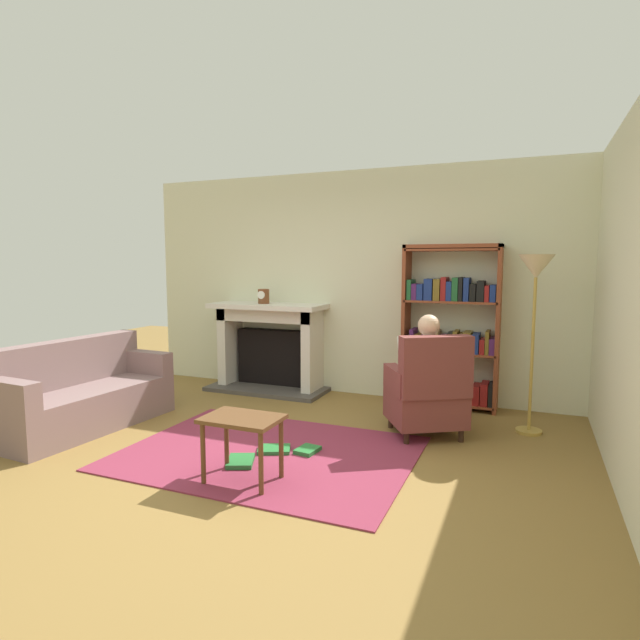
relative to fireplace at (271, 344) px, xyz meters
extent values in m
plane|color=olive|center=(1.03, -2.30, -0.58)|extent=(14.00, 14.00, 0.00)
cube|color=beige|center=(1.03, 0.25, 0.77)|extent=(5.60, 0.10, 2.70)
cube|color=beige|center=(3.68, -1.05, 0.77)|extent=(0.10, 5.20, 2.70)
cube|color=maroon|center=(1.03, -2.00, -0.58)|extent=(2.40, 1.80, 0.01)
cube|color=#4C4742|center=(0.00, -0.12, -0.56)|extent=(1.49, 0.64, 0.05)
cube|color=black|center=(0.00, 0.10, -0.18)|extent=(0.97, 0.20, 0.70)
cube|color=silver|center=(-0.59, -0.02, -0.06)|extent=(0.12, 0.44, 1.04)
cube|color=silver|center=(0.59, -0.02, -0.06)|extent=(0.12, 0.44, 1.04)
cube|color=silver|center=(0.00, -0.02, 0.38)|extent=(1.29, 0.44, 0.16)
cube|color=silver|center=(0.00, -0.08, 0.49)|extent=(1.45, 0.56, 0.06)
cylinder|color=brown|center=(-0.04, -0.10, 0.61)|extent=(0.14, 0.14, 0.18)
cylinder|color=white|center=(-0.04, -0.16, 0.63)|extent=(0.10, 0.01, 0.10)
cube|color=brown|center=(1.72, 0.04, 0.32)|extent=(0.04, 0.32, 1.80)
cube|color=brown|center=(2.72, 0.04, 0.32)|extent=(0.04, 0.32, 1.80)
cube|color=brown|center=(2.22, 0.04, 1.20)|extent=(1.04, 0.32, 0.04)
cube|color=brown|center=(2.22, 0.04, -0.52)|extent=(1.00, 0.32, 0.02)
cube|color=black|center=(1.78, 0.03, -0.41)|extent=(0.05, 0.26, 0.21)
cube|color=maroon|center=(1.84, 0.03, -0.41)|extent=(0.05, 0.26, 0.21)
cube|color=navy|center=(1.91, 0.03, -0.39)|extent=(0.09, 0.26, 0.24)
cube|color=maroon|center=(1.98, 0.03, -0.42)|extent=(0.04, 0.26, 0.19)
cube|color=#4C1E59|center=(2.04, 0.03, -0.43)|extent=(0.06, 0.26, 0.16)
cube|color=maroon|center=(2.12, 0.03, -0.42)|extent=(0.08, 0.26, 0.18)
cube|color=#997F4C|center=(2.19, 0.03, -0.39)|extent=(0.06, 0.26, 0.25)
cube|color=#1E592D|center=(2.26, 0.03, -0.40)|extent=(0.05, 0.26, 0.21)
cube|color=black|center=(2.32, 0.03, -0.40)|extent=(0.05, 0.26, 0.22)
cube|color=#1E592D|center=(2.38, 0.03, -0.39)|extent=(0.04, 0.26, 0.23)
cube|color=maroon|center=(2.44, 0.03, -0.42)|extent=(0.07, 0.26, 0.17)
cube|color=maroon|center=(2.52, 0.03, -0.41)|extent=(0.08, 0.26, 0.21)
cube|color=maroon|center=(2.61, 0.03, -0.39)|extent=(0.08, 0.26, 0.24)
cube|color=black|center=(2.68, 0.03, -0.39)|extent=(0.07, 0.26, 0.23)
cube|color=brown|center=(2.22, 0.04, 0.04)|extent=(1.00, 0.32, 0.02)
cube|color=brown|center=(1.77, 0.03, 0.13)|extent=(0.04, 0.26, 0.16)
cube|color=#4C1E59|center=(1.81, 0.03, 0.17)|extent=(0.05, 0.26, 0.23)
cube|color=brown|center=(1.89, 0.03, 0.14)|extent=(0.08, 0.26, 0.18)
cube|color=#4C1E59|center=(1.96, 0.03, 0.15)|extent=(0.06, 0.26, 0.20)
cube|color=black|center=(2.03, 0.03, 0.16)|extent=(0.06, 0.26, 0.22)
cube|color=#997F4C|center=(2.09, 0.03, 0.16)|extent=(0.04, 0.26, 0.23)
cube|color=#4C1E59|center=(2.15, 0.03, 0.14)|extent=(0.08, 0.26, 0.17)
cube|color=black|center=(2.23, 0.03, 0.16)|extent=(0.05, 0.26, 0.21)
cube|color=brown|center=(2.29, 0.03, 0.17)|extent=(0.05, 0.26, 0.23)
cube|color=brown|center=(2.34, 0.03, 0.15)|extent=(0.05, 0.26, 0.20)
cube|color=brown|center=(2.41, 0.03, 0.17)|extent=(0.08, 0.26, 0.23)
cube|color=navy|center=(2.50, 0.03, 0.16)|extent=(0.07, 0.26, 0.21)
cube|color=maroon|center=(2.57, 0.03, 0.13)|extent=(0.05, 0.26, 0.16)
cube|color=brown|center=(2.62, 0.03, 0.17)|extent=(0.04, 0.26, 0.25)
cube|color=#4C1E59|center=(2.68, 0.03, 0.14)|extent=(0.08, 0.26, 0.17)
cube|color=brown|center=(2.22, 0.04, 0.60)|extent=(1.00, 0.32, 0.02)
cube|color=#1E592D|center=(1.77, 0.03, 0.72)|extent=(0.05, 0.26, 0.22)
cube|color=#4C1E59|center=(1.83, 0.03, 0.70)|extent=(0.05, 0.26, 0.18)
cube|color=navy|center=(1.89, 0.03, 0.70)|extent=(0.07, 0.26, 0.18)
cube|color=navy|center=(1.98, 0.03, 0.73)|extent=(0.09, 0.26, 0.23)
cube|color=brown|center=(2.07, 0.03, 0.73)|extent=(0.07, 0.26, 0.23)
cube|color=maroon|center=(2.15, 0.03, 0.74)|extent=(0.06, 0.26, 0.25)
cube|color=navy|center=(2.21, 0.03, 0.72)|extent=(0.06, 0.26, 0.21)
cube|color=#1E592D|center=(2.27, 0.03, 0.74)|extent=(0.06, 0.26, 0.25)
cube|color=black|center=(2.33, 0.03, 0.74)|extent=(0.04, 0.26, 0.26)
cube|color=navy|center=(2.39, 0.03, 0.74)|extent=(0.06, 0.26, 0.25)
cube|color=black|center=(2.45, 0.03, 0.71)|extent=(0.06, 0.26, 0.19)
cube|color=black|center=(2.53, 0.03, 0.72)|extent=(0.08, 0.26, 0.22)
cube|color=maroon|center=(2.60, 0.03, 0.70)|extent=(0.05, 0.26, 0.17)
cube|color=navy|center=(2.66, 0.03, 0.70)|extent=(0.06, 0.26, 0.18)
cube|color=brown|center=(2.22, 0.04, 1.16)|extent=(1.00, 0.32, 0.02)
cylinder|color=#331E14|center=(2.25, -0.67, -0.52)|extent=(0.05, 0.05, 0.12)
cylinder|color=#331E14|center=(1.81, -0.93, -0.52)|extent=(0.05, 0.05, 0.12)
cylinder|color=#331E14|center=(2.50, -1.08, -0.52)|extent=(0.05, 0.05, 0.12)
cylinder|color=#331E14|center=(2.06, -1.34, -0.52)|extent=(0.05, 0.05, 0.12)
cube|color=brown|center=(2.16, -1.01, -0.31)|extent=(0.86, 0.85, 0.30)
cube|color=brown|center=(2.28, -1.21, 0.11)|extent=(0.63, 0.47, 0.55)
cube|color=brown|center=(2.39, -0.87, -0.05)|extent=(0.38, 0.52, 0.22)
cube|color=brown|center=(1.93, -1.15, -0.05)|extent=(0.38, 0.52, 0.22)
cube|color=silver|center=(2.18, -1.05, 0.09)|extent=(0.38, 0.34, 0.50)
sphere|color=#D8AD8C|center=(2.18, -1.05, 0.46)|extent=(0.20, 0.20, 0.20)
cube|color=#191E3F|center=(2.15, -0.84, -0.11)|extent=(0.31, 0.40, 0.12)
cube|color=#191E3F|center=(2.01, -0.92, -0.11)|extent=(0.31, 0.40, 0.12)
cylinder|color=#191E3F|center=(2.05, -0.67, -0.37)|extent=(0.10, 0.10, 0.42)
cylinder|color=#191E3F|center=(1.91, -0.76, -0.37)|extent=(0.10, 0.10, 0.42)
cube|color=white|center=(2.01, -0.77, 0.19)|extent=(0.36, 0.28, 0.25)
cube|color=#806564|center=(-0.93, -2.07, -0.38)|extent=(0.80, 1.74, 0.40)
cube|color=#806564|center=(-1.20, -2.06, 0.04)|extent=(0.30, 1.71, 0.45)
cube|color=#806564|center=(-0.98, -2.84, -0.06)|extent=(0.71, 0.20, 0.24)
cube|color=#806564|center=(-0.89, -1.30, -0.06)|extent=(0.71, 0.20, 0.24)
cube|color=brown|center=(1.12, -2.56, -0.11)|extent=(0.56, 0.39, 0.03)
cylinder|color=brown|center=(0.89, -2.72, -0.35)|extent=(0.04, 0.04, 0.46)
cylinder|color=brown|center=(1.36, -2.72, -0.35)|extent=(0.04, 0.04, 0.46)
cylinder|color=brown|center=(0.89, -2.41, -0.35)|extent=(0.04, 0.04, 0.46)
cylinder|color=brown|center=(1.36, -2.41, -0.35)|extent=(0.04, 0.04, 0.46)
cube|color=#267233|center=(1.06, -1.96, -0.55)|extent=(0.33, 0.30, 0.03)
cube|color=#267233|center=(1.33, -1.87, -0.55)|extent=(0.19, 0.23, 0.03)
cube|color=#267233|center=(0.94, -2.30, -0.55)|extent=(0.29, 0.33, 0.04)
cylinder|color=#B7933F|center=(3.06, -0.57, -0.57)|extent=(0.24, 0.24, 0.03)
cylinder|color=#B7933F|center=(3.06, -0.57, 0.17)|extent=(0.03, 0.03, 1.44)
cone|color=beige|center=(3.06, -0.57, 0.99)|extent=(0.32, 0.32, 0.22)
camera|label=1|loc=(3.04, -5.70, 1.03)|focal=28.81mm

